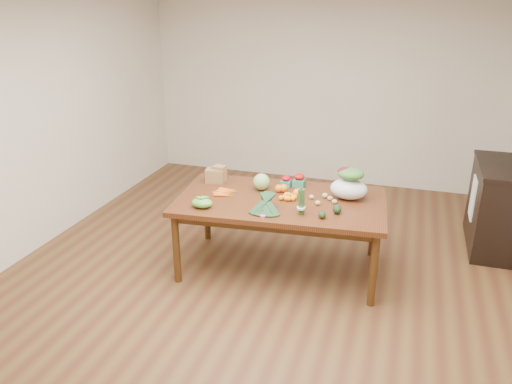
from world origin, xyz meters
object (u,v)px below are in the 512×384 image
(cabinet, at_px, (498,207))
(salad_bag, at_px, (349,185))
(kale_bunch, at_px, (265,205))
(dining_table, at_px, (280,234))
(mandarin_cluster, at_px, (288,196))
(paper_bag, at_px, (215,174))
(asparagus_bundle, at_px, (301,201))
(cabbage, at_px, (261,182))

(cabinet, height_order, salad_bag, salad_bag)
(kale_bunch, height_order, salad_bag, salad_bag)
(dining_table, xyz_separation_m, mandarin_cluster, (0.07, 0.01, 0.41))
(paper_bag, xyz_separation_m, salad_bag, (1.39, -0.03, 0.05))
(dining_table, distance_m, paper_bag, 0.93)
(mandarin_cluster, relative_size, asparagus_bundle, 0.72)
(dining_table, bearing_deg, cabinet, 23.64)
(cabbage, height_order, mandarin_cluster, cabbage)
(kale_bunch, bearing_deg, paper_bag, 135.29)
(cabinet, relative_size, salad_bag, 2.87)
(dining_table, distance_m, asparagus_bundle, 0.64)
(dining_table, xyz_separation_m, paper_bag, (-0.77, 0.24, 0.46))
(cabbage, xyz_separation_m, salad_bag, (0.87, 0.03, 0.05))
(cabinet, bearing_deg, mandarin_cluster, -150.58)
(cabinet, bearing_deg, salad_bag, -147.72)
(paper_bag, height_order, kale_bunch, paper_bag)
(dining_table, distance_m, salad_bag, 0.83)
(salad_bag, bearing_deg, mandarin_cluster, -159.21)
(cabinet, xyz_separation_m, cabbage, (-2.35, -0.96, 0.36))
(cabinet, bearing_deg, asparagus_bundle, -141.84)
(cabinet, bearing_deg, dining_table, -151.33)
(dining_table, xyz_separation_m, salad_bag, (0.62, 0.21, 0.51))
(cabinet, height_order, mandarin_cluster, cabinet)
(mandarin_cluster, bearing_deg, kale_bunch, -108.68)
(cabbage, bearing_deg, mandarin_cluster, -28.83)
(salad_bag, bearing_deg, kale_bunch, -139.47)
(mandarin_cluster, bearing_deg, paper_bag, 164.33)
(cabinet, distance_m, asparagus_bundle, 2.36)
(cabbage, distance_m, mandarin_cluster, 0.37)
(paper_bag, relative_size, asparagus_bundle, 0.99)
(dining_table, relative_size, asparagus_bundle, 7.91)
(cabinet, bearing_deg, kale_bunch, -144.97)
(kale_bunch, xyz_separation_m, salad_bag, (0.67, 0.57, 0.06))
(cabbage, bearing_deg, paper_bag, 173.48)
(paper_bag, relative_size, cabbage, 1.48)
(dining_table, height_order, salad_bag, salad_bag)
(paper_bag, height_order, salad_bag, salad_bag)
(mandarin_cluster, bearing_deg, cabinet, 29.42)
(dining_table, xyz_separation_m, kale_bunch, (-0.05, -0.36, 0.45))
(paper_bag, xyz_separation_m, kale_bunch, (0.72, -0.60, -0.01))
(cabinet, height_order, asparagus_bundle, asparagus_bundle)
(cabinet, distance_m, paper_bag, 3.03)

